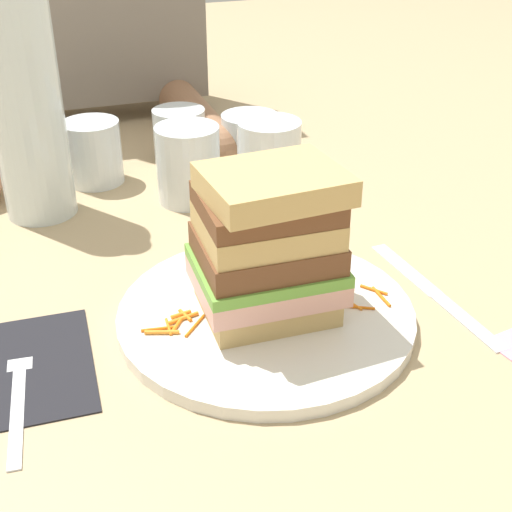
# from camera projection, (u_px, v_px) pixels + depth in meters

# --- Properties ---
(ground_plane) EXTENTS (3.00, 3.00, 0.00)m
(ground_plane) POSITION_uv_depth(u_px,v_px,m) (283.00, 317.00, 0.64)
(ground_plane) COLOR tan
(main_plate) EXTENTS (0.27, 0.27, 0.01)m
(main_plate) POSITION_uv_depth(u_px,v_px,m) (267.00, 316.00, 0.63)
(main_plate) COLOR white
(main_plate) RESTS_ON ground_plane
(sandwich) EXTENTS (0.12, 0.11, 0.14)m
(sandwich) POSITION_uv_depth(u_px,v_px,m) (268.00, 246.00, 0.59)
(sandwich) COLOR tan
(sandwich) RESTS_ON main_plate
(carrot_shred_0) EXTENTS (0.02, 0.03, 0.00)m
(carrot_shred_0) POSITION_uv_depth(u_px,v_px,m) (195.00, 326.00, 0.61)
(carrot_shred_0) COLOR orange
(carrot_shred_0) RESTS_ON main_plate
(carrot_shred_1) EXTENTS (0.01, 0.02, 0.00)m
(carrot_shred_1) POSITION_uv_depth(u_px,v_px,m) (185.00, 315.00, 0.62)
(carrot_shred_1) COLOR orange
(carrot_shred_1) RESTS_ON main_plate
(carrot_shred_2) EXTENTS (0.03, 0.01, 0.00)m
(carrot_shred_2) POSITION_uv_depth(u_px,v_px,m) (183.00, 318.00, 0.61)
(carrot_shred_2) COLOR orange
(carrot_shred_2) RESTS_ON main_plate
(carrot_shred_3) EXTENTS (0.03, 0.01, 0.00)m
(carrot_shred_3) POSITION_uv_depth(u_px,v_px,m) (157.00, 327.00, 0.60)
(carrot_shred_3) COLOR orange
(carrot_shred_3) RESTS_ON main_plate
(carrot_shred_4) EXTENTS (0.03, 0.01, 0.00)m
(carrot_shred_4) POSITION_uv_depth(u_px,v_px,m) (162.00, 332.00, 0.60)
(carrot_shred_4) COLOR orange
(carrot_shred_4) RESTS_ON main_plate
(carrot_shred_5) EXTENTS (0.02, 0.01, 0.00)m
(carrot_shred_5) POSITION_uv_depth(u_px,v_px,m) (181.00, 314.00, 0.62)
(carrot_shred_5) COLOR orange
(carrot_shred_5) RESTS_ON main_plate
(carrot_shred_6) EXTENTS (0.02, 0.02, 0.00)m
(carrot_shred_6) POSITION_uv_depth(u_px,v_px,m) (178.00, 327.00, 0.60)
(carrot_shred_6) COLOR orange
(carrot_shred_6) RESTS_ON main_plate
(carrot_shred_7) EXTENTS (0.00, 0.02, 0.00)m
(carrot_shred_7) POSITION_uv_depth(u_px,v_px,m) (168.00, 326.00, 0.61)
(carrot_shred_7) COLOR orange
(carrot_shred_7) RESTS_ON main_plate
(carrot_shred_8) EXTENTS (0.02, 0.02, 0.00)m
(carrot_shred_8) POSITION_uv_depth(u_px,v_px,m) (374.00, 290.00, 0.66)
(carrot_shred_8) COLOR orange
(carrot_shred_8) RESTS_ON main_plate
(carrot_shred_9) EXTENTS (0.03, 0.02, 0.00)m
(carrot_shred_9) POSITION_uv_depth(u_px,v_px,m) (356.00, 307.00, 0.63)
(carrot_shred_9) COLOR orange
(carrot_shred_9) RESTS_ON main_plate
(carrot_shred_10) EXTENTS (0.01, 0.03, 0.00)m
(carrot_shred_10) POSITION_uv_depth(u_px,v_px,m) (349.00, 302.00, 0.64)
(carrot_shred_10) COLOR orange
(carrot_shred_10) RESTS_ON main_plate
(carrot_shred_11) EXTENTS (0.00, 0.03, 0.00)m
(carrot_shred_11) POSITION_uv_depth(u_px,v_px,m) (381.00, 297.00, 0.65)
(carrot_shred_11) COLOR orange
(carrot_shred_11) RESTS_ON main_plate
(carrot_shred_12) EXTENTS (0.03, 0.02, 0.00)m
(carrot_shred_12) POSITION_uv_depth(u_px,v_px,m) (335.00, 288.00, 0.66)
(carrot_shred_12) COLOR orange
(carrot_shred_12) RESTS_ON main_plate
(napkin_dark) EXTENTS (0.12, 0.15, 0.00)m
(napkin_dark) POSITION_uv_depth(u_px,v_px,m) (20.00, 370.00, 0.57)
(napkin_dark) COLOR black
(napkin_dark) RESTS_ON ground_plane
(fork) EXTENTS (0.03, 0.17, 0.00)m
(fork) POSITION_uv_depth(u_px,v_px,m) (18.00, 385.00, 0.55)
(fork) COLOR silver
(fork) RESTS_ON napkin_dark
(knife) EXTENTS (0.03, 0.20, 0.00)m
(knife) POSITION_uv_depth(u_px,v_px,m) (437.00, 295.00, 0.67)
(knife) COLOR silver
(knife) RESTS_ON ground_plane
(juice_glass) EXTENTS (0.08, 0.08, 0.10)m
(juice_glass) POSITION_uv_depth(u_px,v_px,m) (269.00, 164.00, 0.83)
(juice_glass) COLOR white
(juice_glass) RESTS_ON ground_plane
(water_bottle) EXTENTS (0.08, 0.08, 0.31)m
(water_bottle) POSITION_uv_depth(u_px,v_px,m) (24.00, 95.00, 0.76)
(water_bottle) COLOR silver
(water_bottle) RESTS_ON ground_plane
(empty_tumbler_0) EXTENTS (0.08, 0.08, 0.07)m
(empty_tumbler_0) POSITION_uv_depth(u_px,v_px,m) (250.00, 141.00, 0.93)
(empty_tumbler_0) COLOR silver
(empty_tumbler_0) RESTS_ON ground_plane
(empty_tumbler_1) EXTENTS (0.07, 0.07, 0.07)m
(empty_tumbler_1) POSITION_uv_depth(u_px,v_px,m) (180.00, 137.00, 0.94)
(empty_tumbler_1) COLOR silver
(empty_tumbler_1) RESTS_ON ground_plane
(empty_tumbler_2) EXTENTS (0.07, 0.07, 0.08)m
(empty_tumbler_2) POSITION_uv_depth(u_px,v_px,m) (93.00, 152.00, 0.88)
(empty_tumbler_2) COLOR silver
(empty_tumbler_2) RESTS_ON ground_plane
(empty_tumbler_3) EXTENTS (0.08, 0.08, 0.09)m
(empty_tumbler_3) POSITION_uv_depth(u_px,v_px,m) (188.00, 164.00, 0.83)
(empty_tumbler_3) COLOR silver
(empty_tumbler_3) RESTS_ON ground_plane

